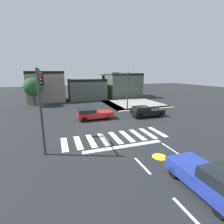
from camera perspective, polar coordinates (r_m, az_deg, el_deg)
ground_plane at (r=19.47m, az=-3.44°, el=-4.01°), size 120.00×120.00×0.00m
crosswalk_near at (r=15.44m, az=1.18°, el=-8.76°), size 9.61×2.97×0.01m
lane_markings at (r=9.86m, az=26.61°, el=-24.48°), size 6.80×24.25×0.01m
bike_detector_marking at (r=12.65m, az=16.08°, el=-14.61°), size 1.06×1.06×0.01m
curb_corner_northeast at (r=30.99m, az=6.98°, el=2.66°), size 10.00×10.60×0.15m
storefront_row at (r=37.76m, az=-7.23°, el=8.71°), size 24.47×6.82×6.10m
traffic_signal_northeast at (r=25.29m, az=1.99°, el=9.52°), size 4.50×0.32×6.00m
traffic_signal_southwest at (r=13.86m, az=-23.27°, el=5.93°), size 0.32×5.13×6.15m
car_red at (r=21.10m, az=-6.46°, el=-0.62°), size 4.39×1.84×1.43m
car_blue at (r=10.01m, az=30.88°, el=-19.22°), size 1.92×4.18×1.53m
car_black at (r=22.71m, az=11.64°, el=0.22°), size 4.40×1.82×1.45m
roadside_tree at (r=32.17m, az=-25.63°, el=7.78°), size 3.16×3.16×4.98m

